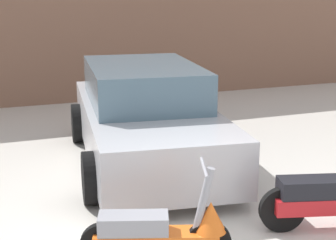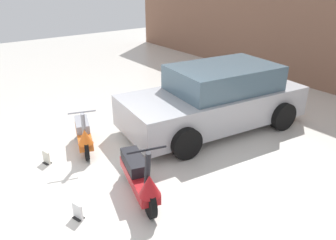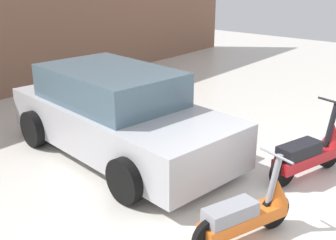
{
  "view_description": "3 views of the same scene",
  "coord_description": "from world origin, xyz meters",
  "px_view_note": "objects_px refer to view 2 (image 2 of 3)",
  "views": [
    {
      "loc": [
        -2.28,
        -3.31,
        2.6
      ],
      "look_at": [
        -0.11,
        2.53,
        0.98
      ],
      "focal_mm": 55.0,
      "sensor_mm": 36.0,
      "label": 1
    },
    {
      "loc": [
        5.1,
        -1.37,
        3.4
      ],
      "look_at": [
        0.36,
        2.18,
        0.72
      ],
      "focal_mm": 35.0,
      "sensor_mm": 36.0,
      "label": 2
    },
    {
      "loc": [
        -4.69,
        -1.12,
        3.06
      ],
      "look_at": [
        -0.3,
        2.48,
        1.0
      ],
      "focal_mm": 45.0,
      "sensor_mm": 36.0,
      "label": 3
    }
  ],
  "objects_px": {
    "car_rear_left": "(216,98)",
    "placard_near_right_scooter": "(78,212)",
    "scooter_front_right": "(140,176)",
    "scooter_front_left": "(84,134)",
    "placard_near_left_scooter": "(46,158)"
  },
  "relations": [
    {
      "from": "placard_near_right_scooter",
      "to": "car_rear_left",
      "type": "bearing_deg",
      "value": 106.21
    },
    {
      "from": "scooter_front_left",
      "to": "placard_near_right_scooter",
      "type": "height_order",
      "value": "scooter_front_left"
    },
    {
      "from": "scooter_front_left",
      "to": "car_rear_left",
      "type": "xyz_separation_m",
      "value": [
        0.8,
        2.98,
        0.34
      ]
    },
    {
      "from": "scooter_front_left",
      "to": "placard_near_right_scooter",
      "type": "xyz_separation_m",
      "value": [
        1.95,
        -0.97,
        -0.24
      ]
    },
    {
      "from": "scooter_front_left",
      "to": "scooter_front_right",
      "type": "bearing_deg",
      "value": 20.17
    },
    {
      "from": "placard_near_right_scooter",
      "to": "scooter_front_left",
      "type": "bearing_deg",
      "value": 153.44
    },
    {
      "from": "car_rear_left",
      "to": "placard_near_right_scooter",
      "type": "height_order",
      "value": "car_rear_left"
    },
    {
      "from": "scooter_front_right",
      "to": "placard_near_left_scooter",
      "type": "distance_m",
      "value": 2.2
    },
    {
      "from": "scooter_front_right",
      "to": "car_rear_left",
      "type": "distance_m",
      "value": 3.2
    },
    {
      "from": "scooter_front_right",
      "to": "placard_near_right_scooter",
      "type": "xyz_separation_m",
      "value": [
        -0.12,
        -1.04,
        -0.29
      ]
    },
    {
      "from": "placard_near_right_scooter",
      "to": "scooter_front_right",
      "type": "bearing_deg",
      "value": 83.13
    },
    {
      "from": "car_rear_left",
      "to": "placard_near_left_scooter",
      "type": "distance_m",
      "value": 3.93
    },
    {
      "from": "scooter_front_left",
      "to": "car_rear_left",
      "type": "bearing_deg",
      "value": 93.49
    },
    {
      "from": "car_rear_left",
      "to": "scooter_front_left",
      "type": "bearing_deg",
      "value": -7.62
    },
    {
      "from": "scooter_front_right",
      "to": "placard_near_left_scooter",
      "type": "height_order",
      "value": "scooter_front_right"
    }
  ]
}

